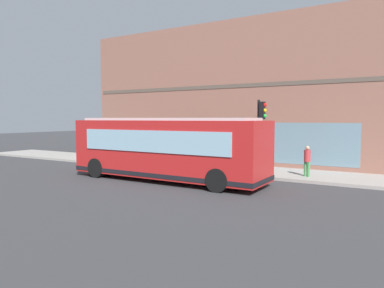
{
  "coord_description": "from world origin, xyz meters",
  "views": [
    {
      "loc": [
        -14.15,
        -9.38,
        3.04
      ],
      "look_at": [
        1.52,
        -0.16,
        1.72
      ],
      "focal_mm": 32.84,
      "sensor_mm": 36.0,
      "label": 1
    }
  ],
  "objects_px": {
    "pedestrian_walking_along_curb": "(307,159)",
    "newspaper_vending_box": "(186,156)",
    "traffic_light_near_corner": "(261,123)",
    "pedestrian_by_light_pole": "(133,148)",
    "fire_hydrant": "(203,158)",
    "city_bus_nearside": "(166,149)",
    "pedestrian_near_hydrant": "(162,147)"
  },
  "relations": [
    {
      "from": "city_bus_nearside",
      "to": "newspaper_vending_box",
      "type": "relative_size",
      "value": 11.2
    },
    {
      "from": "city_bus_nearside",
      "to": "traffic_light_near_corner",
      "type": "xyz_separation_m",
      "value": [
        3.31,
        -3.64,
        1.28
      ]
    },
    {
      "from": "pedestrian_by_light_pole",
      "to": "pedestrian_near_hydrant",
      "type": "xyz_separation_m",
      "value": [
        1.78,
        -1.09,
        -0.02
      ]
    },
    {
      "from": "pedestrian_walking_along_curb",
      "to": "pedestrian_near_hydrant",
      "type": "height_order",
      "value": "pedestrian_near_hydrant"
    },
    {
      "from": "traffic_light_near_corner",
      "to": "pedestrian_by_light_pole",
      "type": "bearing_deg",
      "value": 86.81
    },
    {
      "from": "pedestrian_by_light_pole",
      "to": "pedestrian_walking_along_curb",
      "type": "height_order",
      "value": "pedestrian_by_light_pole"
    },
    {
      "from": "pedestrian_walking_along_curb",
      "to": "newspaper_vending_box",
      "type": "height_order",
      "value": "pedestrian_walking_along_curb"
    },
    {
      "from": "traffic_light_near_corner",
      "to": "pedestrian_near_hydrant",
      "type": "bearing_deg",
      "value": 73.77
    },
    {
      "from": "traffic_light_near_corner",
      "to": "pedestrian_near_hydrant",
      "type": "height_order",
      "value": "traffic_light_near_corner"
    },
    {
      "from": "city_bus_nearside",
      "to": "newspaper_vending_box",
      "type": "bearing_deg",
      "value": 21.09
    },
    {
      "from": "pedestrian_walking_along_curb",
      "to": "pedestrian_by_light_pole",
      "type": "bearing_deg",
      "value": 90.04
    },
    {
      "from": "pedestrian_near_hydrant",
      "to": "pedestrian_walking_along_curb",
      "type": "bearing_deg",
      "value": -99.98
    },
    {
      "from": "city_bus_nearside",
      "to": "traffic_light_near_corner",
      "type": "height_order",
      "value": "traffic_light_near_corner"
    },
    {
      "from": "pedestrian_near_hydrant",
      "to": "fire_hydrant",
      "type": "bearing_deg",
      "value": -93.81
    },
    {
      "from": "newspaper_vending_box",
      "to": "pedestrian_walking_along_curb",
      "type": "bearing_deg",
      "value": -99.85
    },
    {
      "from": "pedestrian_by_light_pole",
      "to": "newspaper_vending_box",
      "type": "relative_size",
      "value": 1.79
    },
    {
      "from": "fire_hydrant",
      "to": "traffic_light_near_corner",
      "type": "bearing_deg",
      "value": -114.4
    },
    {
      "from": "city_bus_nearside",
      "to": "fire_hydrant",
      "type": "bearing_deg",
      "value": 9.51
    },
    {
      "from": "pedestrian_near_hydrant",
      "to": "newspaper_vending_box",
      "type": "height_order",
      "value": "pedestrian_near_hydrant"
    },
    {
      "from": "pedestrian_walking_along_curb",
      "to": "newspaper_vending_box",
      "type": "distance_m",
      "value": 8.02
    },
    {
      "from": "pedestrian_near_hydrant",
      "to": "newspaper_vending_box",
      "type": "xyz_separation_m",
      "value": [
        -0.4,
        -2.18,
        -0.45
      ]
    },
    {
      "from": "traffic_light_near_corner",
      "to": "newspaper_vending_box",
      "type": "height_order",
      "value": "traffic_light_near_corner"
    },
    {
      "from": "traffic_light_near_corner",
      "to": "pedestrian_walking_along_curb",
      "type": "distance_m",
      "value": 2.93
    },
    {
      "from": "pedestrian_walking_along_curb",
      "to": "pedestrian_near_hydrant",
      "type": "bearing_deg",
      "value": 80.02
    },
    {
      "from": "traffic_light_near_corner",
      "to": "pedestrian_near_hydrant",
      "type": "distance_m",
      "value": 8.34
    },
    {
      "from": "pedestrian_by_light_pole",
      "to": "fire_hydrant",
      "type": "bearing_deg",
      "value": -70.32
    },
    {
      "from": "pedestrian_near_hydrant",
      "to": "traffic_light_near_corner",
      "type": "bearing_deg",
      "value": -106.23
    },
    {
      "from": "traffic_light_near_corner",
      "to": "fire_hydrant",
      "type": "distance_m",
      "value": 5.5
    },
    {
      "from": "fire_hydrant",
      "to": "pedestrian_near_hydrant",
      "type": "distance_m",
      "value": 3.34
    },
    {
      "from": "pedestrian_by_light_pole",
      "to": "pedestrian_near_hydrant",
      "type": "relative_size",
      "value": 1.02
    },
    {
      "from": "pedestrian_walking_along_curb",
      "to": "pedestrian_near_hydrant",
      "type": "relative_size",
      "value": 0.97
    },
    {
      "from": "fire_hydrant",
      "to": "pedestrian_near_hydrant",
      "type": "height_order",
      "value": "pedestrian_near_hydrant"
    }
  ]
}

